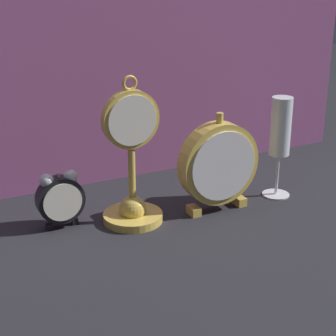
# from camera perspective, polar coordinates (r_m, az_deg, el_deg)

# --- Properties ---
(ground_plane) EXTENTS (4.00, 4.00, 0.00)m
(ground_plane) POSITION_cam_1_polar(r_m,az_deg,el_deg) (1.09, 1.92, -6.54)
(ground_plane) COLOR #232328
(fabric_backdrop_drape) EXTENTS (1.24, 0.01, 0.64)m
(fabric_backdrop_drape) POSITION_cam_1_polar(r_m,az_deg,el_deg) (1.27, -5.12, 12.55)
(fabric_backdrop_drape) COLOR #8E4C7F
(fabric_backdrop_drape) RESTS_ON ground_plane
(pocket_watch_on_stand) EXTENTS (0.12, 0.12, 0.30)m
(pocket_watch_on_stand) POSITION_cam_1_polar(r_m,az_deg,el_deg) (1.09, -3.68, -0.80)
(pocket_watch_on_stand) COLOR gold
(pocket_watch_on_stand) RESTS_ON ground_plane
(alarm_clock_twin_bell) EXTENTS (0.09, 0.03, 0.11)m
(alarm_clock_twin_bell) POSITION_cam_1_polar(r_m,az_deg,el_deg) (1.10, -10.89, -2.92)
(alarm_clock_twin_bell) COLOR black
(alarm_clock_twin_bell) RESTS_ON ground_plane
(mantel_clock_silver) EXTENTS (0.17, 0.04, 0.21)m
(mantel_clock_silver) POSITION_cam_1_polar(r_m,az_deg,el_deg) (1.14, 5.16, 0.40)
(mantel_clock_silver) COLOR gold
(mantel_clock_silver) RESTS_ON ground_plane
(champagne_flute) EXTENTS (0.06, 0.06, 0.22)m
(champagne_flute) POSITION_cam_1_polar(r_m,az_deg,el_deg) (1.22, 11.33, 3.44)
(champagne_flute) COLOR silver
(champagne_flute) RESTS_ON ground_plane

